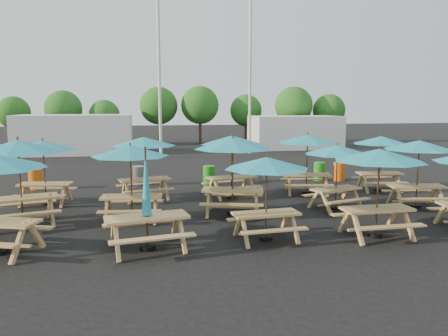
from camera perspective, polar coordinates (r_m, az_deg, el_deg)
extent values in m
plane|color=black|center=(15.71, 0.97, -4.76)|extent=(120.00, 120.00, 0.00)
cube|color=tan|center=(12.37, -25.40, -6.92)|extent=(1.89, 0.89, 0.04)
cylinder|color=black|center=(11.95, -27.20, -9.69)|extent=(0.38, 0.38, 0.11)
cube|color=tan|center=(14.15, -24.93, -3.60)|extent=(2.14, 1.32, 0.07)
cube|color=tan|center=(13.50, -24.74, -5.54)|extent=(2.00, 0.84, 0.04)
cube|color=tan|center=(14.93, -24.95, -4.27)|extent=(2.00, 0.84, 0.04)
cylinder|color=black|center=(14.32, -24.74, -6.61)|extent=(0.40, 0.40, 0.11)
cylinder|color=brown|center=(14.07, -25.04, -1.78)|extent=(0.05, 0.05, 2.56)
cone|color=teal|center=(13.93, -25.32, 2.60)|extent=(3.18, 3.18, 0.36)
cube|color=tan|center=(16.81, -22.32, -1.94)|extent=(1.88, 0.93, 0.06)
cube|color=tan|center=(16.25, -23.04, -3.36)|extent=(1.82, 0.48, 0.04)
cube|color=tan|center=(17.48, -21.54, -2.49)|extent=(1.82, 0.48, 0.04)
cylinder|color=black|center=(16.94, -22.19, -4.24)|extent=(0.36, 0.36, 0.10)
cylinder|color=brown|center=(16.75, -22.40, -0.55)|extent=(0.04, 0.04, 2.31)
cone|color=teal|center=(16.63, -22.58, 2.76)|extent=(2.58, 2.58, 0.32)
cube|color=tan|center=(10.89, -10.03, -6.35)|extent=(2.11, 1.12, 0.07)
cube|color=tan|center=(10.28, -9.23, -9.08)|extent=(2.02, 0.63, 0.04)
cube|color=tan|center=(11.67, -10.66, -7.01)|extent=(2.02, 0.63, 0.04)
cylinder|color=black|center=(11.11, -9.93, -10.18)|extent=(0.40, 0.40, 0.11)
cylinder|color=brown|center=(10.78, -10.09, -4.01)|extent=(0.05, 0.05, 2.56)
cone|color=teal|center=(10.70, -10.15, -1.68)|extent=(0.24, 0.24, 1.67)
cube|color=tan|center=(13.66, -11.96, -3.68)|extent=(1.90, 0.87, 0.06)
cube|color=tan|center=(13.07, -12.27, -5.57)|extent=(1.86, 0.41, 0.04)
cube|color=tan|center=(14.38, -11.62, -4.28)|extent=(1.86, 0.41, 0.04)
cylinder|color=black|center=(13.82, -11.88, -6.55)|extent=(0.37, 0.37, 0.10)
cylinder|color=brown|center=(13.58, -12.02, -1.95)|extent=(0.05, 0.05, 2.35)
cone|color=teal|center=(13.44, -12.15, 2.22)|extent=(2.54, 2.54, 0.33)
cube|color=tan|center=(16.62, -10.31, -1.47)|extent=(1.98, 1.13, 0.06)
cube|color=tan|center=(16.03, -9.72, -2.91)|extent=(1.87, 0.68, 0.04)
cube|color=tan|center=(17.33, -10.81, -2.09)|extent=(1.87, 0.68, 0.04)
cylinder|color=black|center=(16.76, -10.25, -3.88)|extent=(0.37, 0.37, 0.10)
cylinder|color=brown|center=(16.56, -10.35, -0.02)|extent=(0.05, 0.05, 2.38)
cone|color=teal|center=(16.44, -10.44, 3.44)|extent=(2.86, 2.86, 0.33)
cube|color=tan|center=(11.56, 5.51, -5.94)|extent=(1.80, 0.82, 0.06)
cube|color=tan|center=(11.06, 6.67, -8.13)|extent=(1.76, 0.39, 0.04)
cube|color=tan|center=(12.21, 4.44, -6.51)|extent=(1.76, 0.39, 0.04)
cylinder|color=black|center=(11.74, 5.47, -9.10)|extent=(0.35, 0.35, 0.10)
cylinder|color=brown|center=(11.47, 5.54, -4.01)|extent=(0.04, 0.04, 2.23)
cone|color=teal|center=(11.30, 5.61, 0.66)|extent=(2.41, 2.41, 0.31)
cube|color=tan|center=(14.13, 1.14, -2.88)|extent=(2.10, 1.23, 0.07)
cube|color=tan|center=(13.49, 0.98, -4.80)|extent=(1.98, 0.75, 0.04)
cube|color=tan|center=(14.90, 1.28, -3.54)|extent=(1.98, 0.75, 0.04)
cylinder|color=black|center=(14.30, 1.13, -5.85)|extent=(0.39, 0.39, 0.11)
cylinder|color=brown|center=(14.05, 1.14, -1.08)|extent=(0.05, 0.05, 2.52)
cone|color=teal|center=(13.92, 1.16, 3.23)|extent=(3.05, 3.05, 0.35)
cube|color=tan|center=(16.83, 0.98, -1.20)|extent=(2.00, 1.16, 0.06)
cube|color=tan|center=(16.27, 2.00, -2.62)|extent=(1.88, 0.70, 0.04)
cube|color=tan|center=(17.49, 0.03, -1.83)|extent=(1.88, 0.70, 0.04)
cylinder|color=black|center=(16.96, 0.97, -3.59)|extent=(0.38, 0.38, 0.10)
cylinder|color=brown|center=(16.76, 0.98, 0.24)|extent=(0.05, 0.05, 2.40)
cone|color=teal|center=(16.65, 0.99, 3.69)|extent=(2.89, 2.89, 0.33)
cube|color=tan|center=(12.45, 19.33, -5.05)|extent=(1.91, 0.79, 0.06)
cube|color=tan|center=(11.96, 20.99, -7.19)|extent=(1.90, 0.32, 0.04)
cube|color=tan|center=(13.10, 17.70, -5.69)|extent=(1.90, 0.32, 0.04)
cylinder|color=black|center=(12.64, 19.17, -8.25)|extent=(0.38, 0.38, 0.11)
cylinder|color=brown|center=(12.37, 19.43, -3.10)|extent=(0.05, 0.05, 2.42)
cone|color=teal|center=(12.21, 19.66, 1.60)|extent=(2.49, 2.49, 0.34)
cube|color=tan|center=(15.28, 14.42, -2.65)|extent=(1.86, 1.15, 0.06)
cube|color=tan|center=(14.88, 16.01, -4.11)|extent=(1.74, 0.74, 0.04)
cube|color=tan|center=(15.81, 12.86, -3.27)|extent=(1.74, 0.74, 0.04)
cylinder|color=black|center=(15.42, 14.33, -5.09)|extent=(0.35, 0.35, 0.10)
cylinder|color=brown|center=(15.21, 14.48, -1.19)|extent=(0.04, 0.04, 2.22)
cone|color=teal|center=(15.09, 14.61, 2.33)|extent=(2.77, 2.77, 0.31)
cube|color=tan|center=(17.72, 10.73, -0.86)|extent=(1.98, 1.08, 0.06)
cube|color=tan|center=(17.10, 11.08, -2.23)|extent=(1.89, 0.62, 0.04)
cube|color=tan|center=(18.44, 10.35, -1.44)|extent=(1.89, 0.62, 0.04)
cylinder|color=black|center=(17.85, 10.66, -3.14)|extent=(0.38, 0.38, 0.10)
cylinder|color=brown|center=(17.66, 10.76, 0.51)|extent=(0.05, 0.05, 2.40)
cone|color=teal|center=(17.55, 10.85, 3.78)|extent=(2.81, 2.81, 0.33)
cube|color=tan|center=(16.45, 23.88, -2.18)|extent=(1.94, 0.99, 0.06)
cube|color=tan|center=(15.90, 24.85, -3.67)|extent=(1.87, 0.53, 0.04)
cube|color=tan|center=(17.10, 22.85, -2.75)|extent=(1.87, 0.53, 0.04)
cylinder|color=black|center=(16.58, 23.73, -4.59)|extent=(0.37, 0.37, 0.10)
cylinder|color=brown|center=(16.38, 23.96, -0.73)|extent=(0.05, 0.05, 2.37)
cone|color=teal|center=(16.26, 24.17, 2.75)|extent=(2.69, 2.69, 0.33)
cube|color=tan|center=(19.11, 19.65, -0.65)|extent=(1.86, 0.90, 0.06)
cube|color=tan|center=(18.57, 20.40, -1.84)|extent=(1.80, 0.45, 0.04)
cube|color=tan|center=(19.75, 18.87, -1.18)|extent=(1.80, 0.45, 0.04)
cylinder|color=black|center=(19.23, 19.55, -2.66)|extent=(0.36, 0.36, 0.10)
cylinder|color=brown|center=(19.06, 19.71, 0.56)|extent=(0.04, 0.04, 2.28)
cone|color=teal|center=(18.96, 19.86, 3.45)|extent=(2.53, 2.53, 0.32)
cylinder|color=orange|center=(19.97, -23.42, -1.37)|extent=(0.53, 0.53, 0.86)
cylinder|color=gray|center=(19.60, -11.09, -1.01)|extent=(0.53, 0.53, 0.86)
cylinder|color=#1E941A|center=(19.34, -1.97, -0.98)|extent=(0.53, 0.53, 0.86)
cylinder|color=gray|center=(20.23, 4.26, -0.58)|extent=(0.53, 0.53, 0.86)
cylinder|color=#1E941A|center=(20.97, 12.35, -0.44)|extent=(0.53, 0.53, 0.86)
cylinder|color=orange|center=(21.15, 14.80, -0.45)|extent=(0.53, 0.53, 0.86)
cylinder|color=silver|center=(29.13, -8.47, 13.07)|extent=(0.20, 0.20, 12.00)
cylinder|color=silver|center=(31.99, 3.43, 12.71)|extent=(0.20, 0.20, 12.00)
cube|color=silver|center=(33.46, -18.87, 4.20)|extent=(8.00, 4.00, 2.80)
cube|color=silver|center=(36.12, 9.21, 4.66)|extent=(7.00, 4.00, 2.60)
cylinder|color=#382314|center=(41.84, -25.62, 3.97)|extent=(0.24, 0.24, 1.92)
sphere|color=#1E5919|center=(41.77, -25.79, 6.54)|extent=(2.80, 2.80, 2.80)
cylinder|color=#382314|center=(39.57, -20.08, 4.24)|extent=(0.24, 0.24, 2.14)
sphere|color=#1E5919|center=(39.50, -20.24, 7.26)|extent=(3.11, 3.11, 3.11)
cylinder|color=#382314|center=(38.90, -15.25, 4.13)|extent=(0.24, 0.24, 1.78)
sphere|color=#1E5919|center=(38.82, -15.35, 6.69)|extent=(2.59, 2.59, 2.59)
cylinder|color=#382314|center=(39.82, -8.45, 4.80)|extent=(0.24, 0.24, 2.31)
sphere|color=#1E5919|center=(39.74, -8.52, 8.05)|extent=(3.36, 3.36, 3.36)
cylinder|color=#382314|center=(39.64, -3.13, 4.89)|extent=(0.24, 0.24, 2.35)
sphere|color=#1E5919|center=(39.57, -3.16, 8.20)|extent=(3.41, 3.41, 3.41)
cylinder|color=#382314|center=(40.81, 2.86, 4.76)|extent=(0.24, 0.24, 2.02)
sphere|color=#1E5919|center=(40.74, 2.88, 7.53)|extent=(2.94, 2.94, 2.94)
cylinder|color=#382314|center=(40.21, 9.03, 4.83)|extent=(0.24, 0.24, 2.32)
sphere|color=#1E5919|center=(40.14, 9.10, 8.07)|extent=(3.38, 3.38, 3.38)
cylinder|color=#382314|center=(41.48, 13.46, 4.61)|extent=(0.24, 0.24, 2.03)
sphere|color=#1E5919|center=(41.40, 13.55, 7.35)|extent=(2.95, 2.95, 2.95)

